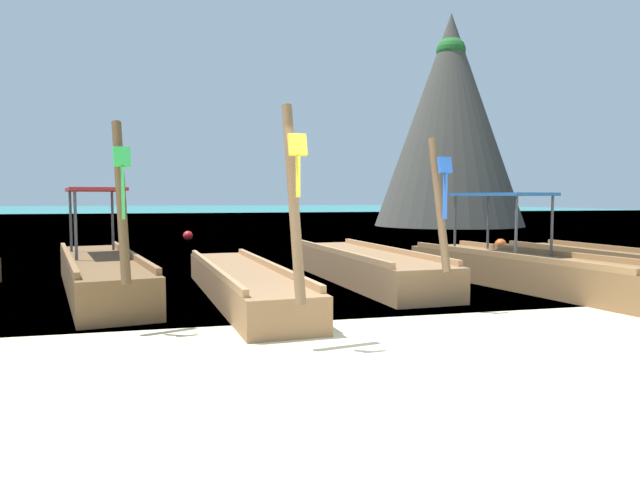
% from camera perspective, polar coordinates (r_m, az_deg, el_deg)
% --- Properties ---
extents(ground, '(120.00, 120.00, 0.00)m').
position_cam_1_polar(ground, '(6.06, 10.03, -11.86)').
color(ground, beige).
extents(sea_water, '(120.00, 120.00, 0.00)m').
position_cam_1_polar(sea_water, '(67.61, -12.08, 2.66)').
color(sea_water, teal).
rests_on(sea_water, ground).
extents(longtail_boat_green_ribbon, '(2.28, 6.45, 2.65)m').
position_cam_1_polar(longtail_boat_green_ribbon, '(10.89, -20.66, -2.97)').
color(longtail_boat_green_ribbon, brown).
rests_on(longtail_boat_green_ribbon, ground).
extents(longtail_boat_yellow_ribbon, '(1.49, 6.40, 2.75)m').
position_cam_1_polar(longtail_boat_yellow_ribbon, '(9.65, -7.54, -4.19)').
color(longtail_boat_yellow_ribbon, olive).
rests_on(longtail_boat_yellow_ribbon, ground).
extents(longtail_boat_blue_ribbon, '(1.61, 6.03, 2.57)m').
position_cam_1_polar(longtail_boat_blue_ribbon, '(11.52, 4.44, -2.63)').
color(longtail_boat_blue_ribbon, olive).
rests_on(longtail_boat_blue_ribbon, ground).
extents(longtail_boat_pink_ribbon, '(2.29, 6.15, 2.42)m').
position_cam_1_polar(longtail_boat_pink_ribbon, '(11.50, 19.62, -2.68)').
color(longtail_boat_pink_ribbon, brown).
rests_on(longtail_boat_pink_ribbon, ground).
extents(longtail_boat_red_ribbon, '(1.70, 6.50, 2.53)m').
position_cam_1_polar(longtail_boat_red_ribbon, '(13.12, 27.48, -2.36)').
color(longtail_boat_red_ribbon, brown).
rests_on(longtail_boat_red_ribbon, ground).
extents(karst_rock, '(9.34, 8.75, 12.42)m').
position_cam_1_polar(karst_rock, '(35.94, 12.77, 11.01)').
color(karst_rock, '#47443D').
rests_on(karst_rock, ground).
extents(mooring_buoy_near, '(0.37, 0.37, 0.37)m').
position_cam_1_polar(mooring_buoy_near, '(23.18, -12.80, 0.41)').
color(mooring_buoy_near, red).
rests_on(mooring_buoy_near, sea_water).
extents(mooring_buoy_far, '(0.37, 0.37, 0.37)m').
position_cam_1_polar(mooring_buoy_far, '(19.23, 17.25, -0.43)').
color(mooring_buoy_far, '#EA5119').
rests_on(mooring_buoy_far, sea_water).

